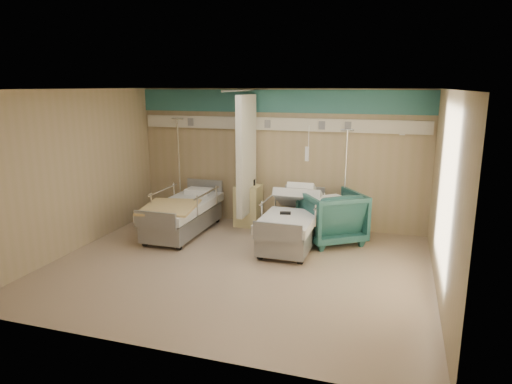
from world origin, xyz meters
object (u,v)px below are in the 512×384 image
bed_left (183,218)px  iv_stand_right (344,212)px  iv_stand_left (180,198)px  bedside_cabinet (248,205)px  visitor_armchair (331,217)px  bed_right (292,228)px

bed_left → iv_stand_right: iv_stand_right is taller
iv_stand_right → iv_stand_left: (-3.55, -0.01, 0.03)m
bed_left → iv_stand_right: (3.01, 0.98, 0.11)m
bedside_cabinet → iv_stand_left: bearing=177.4°
bedside_cabinet → iv_stand_right: (1.96, 0.08, -0.00)m
bedside_cabinet → iv_stand_right: bearing=2.3°
bedside_cabinet → iv_stand_left: iv_stand_left is taller
iv_stand_left → iv_stand_right: bearing=0.1°
iv_stand_right → iv_stand_left: iv_stand_left is taller
bed_left → bedside_cabinet: 1.39m
visitor_armchair → iv_stand_left: (-3.39, 0.58, -0.03)m
bed_left → iv_stand_right: bearing=18.1°
bed_right → bed_left: (-2.20, 0.00, 0.00)m
visitor_armchair → iv_stand_left: 3.44m
bedside_cabinet → visitor_armchair: bearing=-15.8°
iv_stand_left → bedside_cabinet: bearing=-2.6°
bed_left → visitor_armchair: (2.85, 0.39, 0.17)m
bed_right → iv_stand_left: iv_stand_left is taller
bed_left → bed_right: bearing=0.0°
bedside_cabinet → bed_right: bearing=-38.0°
bedside_cabinet → iv_stand_left: (-1.59, 0.07, 0.02)m
bed_left → iv_stand_right: 3.16m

